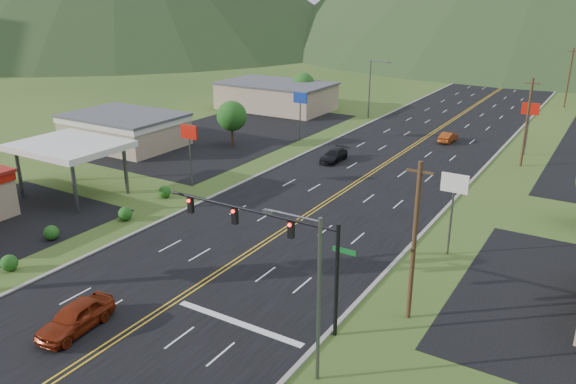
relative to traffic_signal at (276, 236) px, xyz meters
The scene contains 18 objects.
traffic_signal is the anchor object (origin of this frame).
streetlight_east 6.17m from the traffic_signal, 40.39° to the right, with size 3.28×0.25×9.00m.
streetlight_west 58.88m from the traffic_signal, 107.97° to the left, with size 3.28×0.25×9.00m.
gas_canopy 29.59m from the traffic_signal, 164.30° to the left, with size 10.00×8.00×5.30m.
building_west_mid 45.46m from the traffic_signal, 148.05° to the left, with size 14.40×10.40×4.10m.
building_west_far 64.15m from the traffic_signal, 122.56° to the left, with size 18.40×11.40×4.50m.
pole_sign_west_a 26.00m from the traffic_signal, 142.00° to the left, with size 2.00×0.18×6.40m.
pole_sign_west_b 43.17m from the traffic_signal, 118.32° to the left, with size 2.00×0.18×6.40m.
pole_sign_east_a 15.45m from the traffic_signal, 65.05° to the left, with size 2.00×0.18×6.40m.
pole_sign_east_b 46.47m from the traffic_signal, 81.94° to the left, with size 2.00×0.18×6.40m.
tree_west_a 40.80m from the traffic_signal, 130.50° to the left, with size 3.84×3.84×5.82m.
tree_west_b 66.01m from the traffic_signal, 118.49° to the left, with size 3.84×3.84×5.82m.
utility_pole_a 8.08m from the traffic_signal, 29.72° to the left, with size 1.60×0.28×10.00m.
utility_pole_b 41.60m from the traffic_signal, 80.29° to the left, with size 1.60×0.28×10.00m.
utility_pole_c 81.31m from the traffic_signal, 85.05° to the left, with size 1.60×0.28×10.00m.
car_red_near 12.70m from the traffic_signal, 140.66° to the right, with size 2.02×5.01×1.71m, color maroon.
car_dark_mid 33.98m from the traffic_signal, 110.97° to the left, with size 1.91×4.69×1.36m, color black.
car_red_far 47.63m from the traffic_signal, 93.87° to the left, with size 1.39×4.00×1.32m, color #8D350F.
Camera 1 is at (22.73, -11.32, 18.92)m, focal length 35.00 mm.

